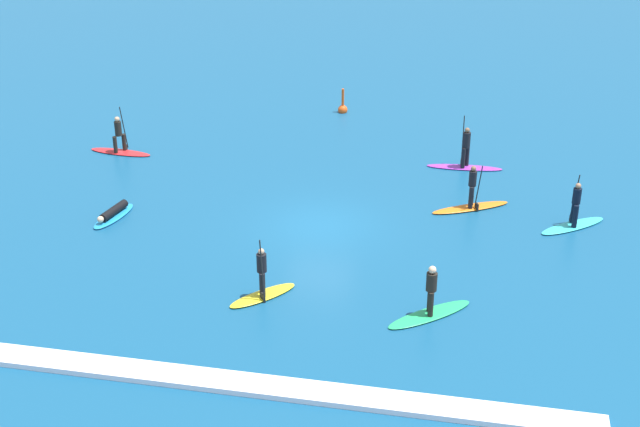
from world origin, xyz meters
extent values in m
plane|color=navy|center=(0.00, 0.00, 0.00)|extent=(120.00, 120.00, 0.00)
ellipsoid|color=orange|center=(5.59, 2.55, 0.05)|extent=(3.18, 2.13, 0.10)
cylinder|color=black|center=(5.59, 2.41, 0.55)|extent=(0.25, 0.25, 0.90)
cylinder|color=black|center=(5.60, 2.70, 0.55)|extent=(0.25, 0.25, 0.90)
cylinder|color=black|center=(5.59, 2.55, 1.32)|extent=(0.42, 0.42, 0.62)
sphere|color=brown|center=(5.59, 2.55, 1.73)|extent=(0.29, 0.29, 0.21)
cylinder|color=black|center=(5.84, 2.41, 1.06)|extent=(0.22, 0.36, 1.89)
cube|color=black|center=(5.84, 2.41, 0.16)|extent=(0.15, 0.20, 0.32)
ellipsoid|color=yellow|center=(-0.87, -5.46, 0.05)|extent=(2.20, 2.29, 0.11)
cylinder|color=black|center=(-0.91, -5.32, 0.54)|extent=(0.27, 0.27, 0.87)
cylinder|color=black|center=(-0.83, -5.60, 0.54)|extent=(0.27, 0.27, 0.87)
cylinder|color=black|center=(-0.87, -5.46, 1.29)|extent=(0.46, 0.46, 0.64)
sphere|color=tan|center=(-0.87, -5.46, 1.71)|extent=(0.28, 0.28, 0.20)
cylinder|color=black|center=(-0.78, -5.75, 1.18)|extent=(0.20, 0.19, 2.14)
cube|color=black|center=(-0.78, -5.75, 0.17)|extent=(0.19, 0.18, 0.32)
ellipsoid|color=red|center=(-10.29, 5.34, 0.04)|extent=(2.99, 0.94, 0.09)
cylinder|color=black|center=(-10.42, 5.16, 0.47)|extent=(0.20, 0.20, 0.77)
cylinder|color=black|center=(-10.15, 5.53, 0.47)|extent=(0.20, 0.20, 0.77)
cylinder|color=black|center=(-10.29, 5.34, 1.18)|extent=(0.33, 0.33, 0.66)
sphere|color=tan|center=(-10.29, 5.34, 1.63)|extent=(0.25, 0.25, 0.23)
cylinder|color=black|center=(-10.11, 5.58, 1.15)|extent=(0.08, 0.45, 2.11)
cube|color=black|center=(-10.11, 5.58, 0.15)|extent=(0.08, 0.20, 0.32)
ellipsoid|color=purple|center=(5.17, 6.57, 0.04)|extent=(3.31, 0.80, 0.08)
cylinder|color=black|center=(5.24, 6.72, 0.54)|extent=(0.18, 0.18, 0.91)
cylinder|color=black|center=(5.09, 6.43, 0.54)|extent=(0.18, 0.18, 0.91)
cylinder|color=black|center=(5.17, 6.57, 1.33)|extent=(0.35, 0.35, 0.68)
sphere|color=brown|center=(5.17, 6.57, 1.78)|extent=(0.23, 0.23, 0.22)
cylinder|color=black|center=(5.00, 6.83, 1.18)|extent=(0.07, 0.46, 2.16)
cube|color=black|center=(5.00, 6.83, 0.14)|extent=(0.07, 0.20, 0.32)
ellipsoid|color=#23B266|center=(4.65, -5.55, 0.05)|extent=(2.85, 2.62, 0.09)
cylinder|color=black|center=(4.62, -5.41, 0.52)|extent=(0.25, 0.25, 0.86)
cylinder|color=black|center=(4.67, -5.70, 0.52)|extent=(0.25, 0.25, 0.86)
cylinder|color=black|center=(4.65, -5.55, 1.26)|extent=(0.49, 0.49, 0.62)
sphere|color=beige|center=(4.65, -5.55, 1.69)|extent=(0.35, 0.35, 0.25)
ellipsoid|color=#1E8CD1|center=(-8.02, -0.88, 0.05)|extent=(1.21, 2.50, 0.11)
cylinder|color=black|center=(-8.01, -0.83, 0.27)|extent=(0.63, 1.52, 0.32)
sphere|color=beige|center=(-8.20, -1.67, 0.29)|extent=(0.30, 0.30, 0.25)
ellipsoid|color=#33C6CC|center=(9.49, 1.70, 0.05)|extent=(2.76, 2.37, 0.10)
cylinder|color=black|center=(9.52, 1.51, 0.55)|extent=(0.27, 0.27, 0.90)
cylinder|color=black|center=(9.47, 1.88, 0.55)|extent=(0.27, 0.27, 0.90)
cylinder|color=black|center=(9.49, 1.70, 1.31)|extent=(0.44, 0.44, 0.62)
sphere|color=#A37556|center=(9.49, 1.70, 1.73)|extent=(0.30, 0.30, 0.21)
cylinder|color=black|center=(9.45, 1.99, 1.09)|extent=(0.20, 0.24, 1.98)
cube|color=black|center=(9.45, 1.99, 0.16)|extent=(0.17, 0.19, 0.32)
sphere|color=#E55119|center=(-1.27, 12.61, 0.12)|extent=(0.49, 0.49, 0.49)
cylinder|color=#E55119|center=(-1.27, 12.61, 0.62)|extent=(0.13, 0.13, 1.24)
cube|color=white|center=(0.00, -10.24, 0.09)|extent=(19.54, 0.90, 0.18)
camera|label=1|loc=(5.82, -29.95, 15.66)|focal=50.31mm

